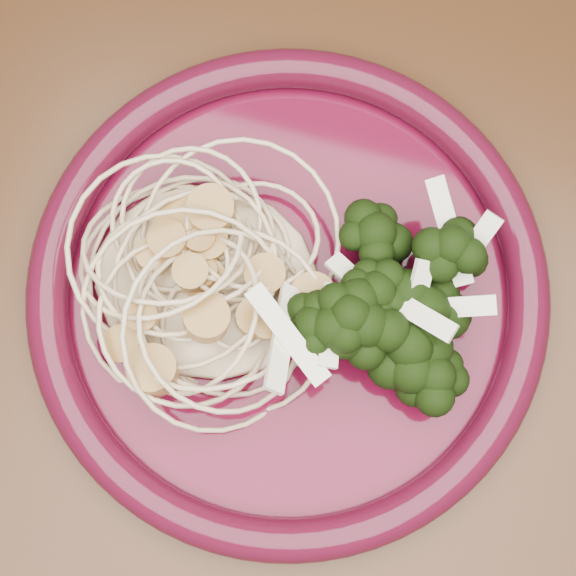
% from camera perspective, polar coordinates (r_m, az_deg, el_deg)
% --- Properties ---
extents(dining_table, '(1.20, 0.80, 0.75)m').
position_cam_1_polar(dining_table, '(0.60, -5.51, 0.02)').
color(dining_table, '#472814').
rests_on(dining_table, ground).
extents(dinner_plate, '(0.36, 0.36, 0.03)m').
position_cam_1_polar(dinner_plate, '(0.48, 0.00, -0.20)').
color(dinner_plate, '#4C081D').
rests_on(dinner_plate, dining_table).
extents(spaghetti_pile, '(0.15, 0.14, 0.03)m').
position_cam_1_polar(spaghetti_pile, '(0.48, -5.91, 0.83)').
color(spaghetti_pile, beige).
rests_on(spaghetti_pile, dinner_plate).
extents(scallop_cluster, '(0.15, 0.15, 0.04)m').
position_cam_1_polar(scallop_cluster, '(0.44, -6.40, 1.91)').
color(scallop_cluster, '#B98C45').
rests_on(scallop_cluster, spaghetti_pile).
extents(broccoli_pile, '(0.12, 0.17, 0.05)m').
position_cam_1_polar(broccoli_pile, '(0.47, 7.44, -0.61)').
color(broccoli_pile, black).
rests_on(broccoli_pile, dinner_plate).
extents(onion_garnish, '(0.08, 0.11, 0.06)m').
position_cam_1_polar(onion_garnish, '(0.43, 8.00, 0.26)').
color(onion_garnish, '#F0EECD').
rests_on(onion_garnish, broccoli_pile).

